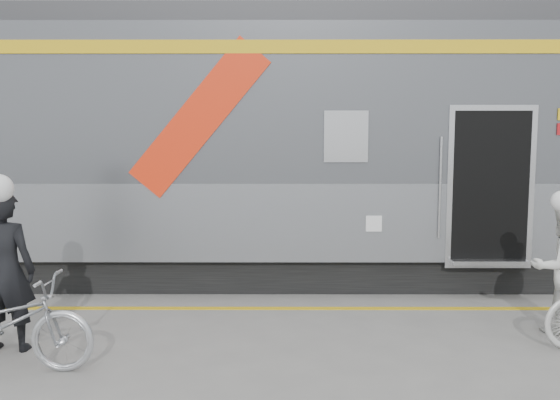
{
  "coord_description": "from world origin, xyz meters",
  "views": [
    {
      "loc": [
        -0.59,
        -5.42,
        2.28
      ],
      "look_at": [
        -0.61,
        1.6,
        1.5
      ],
      "focal_mm": 38.0,
      "sensor_mm": 36.0,
      "label": 1
    }
  ],
  "objects": [
    {
      "name": "ground",
      "position": [
        0.0,
        0.0,
        0.0
      ],
      "size": [
        90.0,
        90.0,
        0.0
      ],
      "primitive_type": "plane",
      "color": "slate",
      "rests_on": "ground"
    },
    {
      "name": "train",
      "position": [
        0.09,
        4.19,
        2.05
      ],
      "size": [
        24.0,
        3.17,
        4.1
      ],
      "color": "black",
      "rests_on": "ground"
    },
    {
      "name": "safety_strip",
      "position": [
        0.0,
        2.15,
        0.0
      ],
      "size": [
        24.0,
        0.12,
        0.01
      ],
      "primitive_type": "cube",
      "color": "gold",
      "rests_on": "ground"
    },
    {
      "name": "man",
      "position": [
        -3.49,
        0.65,
        0.86
      ],
      "size": [
        0.63,
        0.42,
        1.71
      ],
      "primitive_type": "imported",
      "rotation": [
        0.0,
        0.0,
        3.12
      ],
      "color": "black",
      "rests_on": "ground"
    },
    {
      "name": "bicycle_left",
      "position": [
        -3.29,
        0.1,
        0.47
      ],
      "size": [
        1.81,
        0.66,
        0.94
      ],
      "primitive_type": "imported",
      "rotation": [
        0.0,
        0.0,
        1.55
      ],
      "color": "#B8BBC0",
      "rests_on": "ground"
    },
    {
      "name": "helmet_man",
      "position": [
        -3.49,
        0.65,
        1.86
      ],
      "size": [
        0.3,
        0.3,
        0.3
      ],
      "primitive_type": "sphere",
      "color": "white",
      "rests_on": "man"
    }
  ]
}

